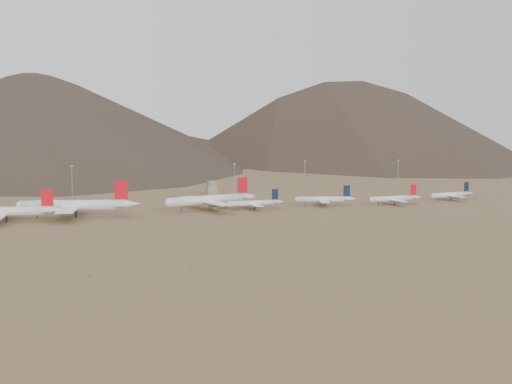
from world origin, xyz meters
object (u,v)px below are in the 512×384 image
object	(u,v)px
narrowbody_b	(325,199)
control_tower	(211,189)
widebody_east	(209,200)
widebody_west	(5,211)
widebody_centre	(74,205)
narrowbody_a	(255,203)

from	to	relation	value
narrowbody_b	control_tower	bearing A→B (deg)	139.01
widebody_east	narrowbody_b	xyz separation A→B (m)	(84.40, -3.97, -2.52)
widebody_west	narrowbody_b	world-z (taller)	widebody_west
widebody_west	widebody_east	xyz separation A→B (m)	(130.96, 13.98, 0.50)
narrowbody_b	widebody_centre	bearing A→B (deg)	-164.02
widebody_centre	control_tower	size ratio (longest dim) A/B	6.36
widebody_east	control_tower	size ratio (longest dim) A/B	5.81
widebody_west	narrowbody_b	bearing A→B (deg)	13.32
widebody_east	widebody_centre	bearing A→B (deg)	170.52
narrowbody_a	widebody_west	bearing A→B (deg)	-177.86
narrowbody_a	narrowbody_b	size ratio (longest dim) A/B	0.96
widebody_centre	widebody_east	size ratio (longest dim) A/B	1.09
narrowbody_b	control_tower	xyz separation A→B (m)	(-59.36, 88.34, 0.57)
widebody_west	control_tower	distance (m)	184.42
widebody_west	control_tower	bearing A→B (deg)	42.88
widebody_west	narrowbody_a	xyz separation A→B (m)	(161.90, 7.69, -2.34)
widebody_centre	widebody_east	distance (m)	89.79
narrowbody_a	widebody_east	bearing A→B (deg)	167.94
widebody_east	narrowbody_b	size ratio (longest dim) A/B	1.61
narrowbody_a	widebody_centre	bearing A→B (deg)	179.57
widebody_east	narrowbody_a	world-z (taller)	widebody_east
widebody_west	widebody_centre	world-z (taller)	widebody_centre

